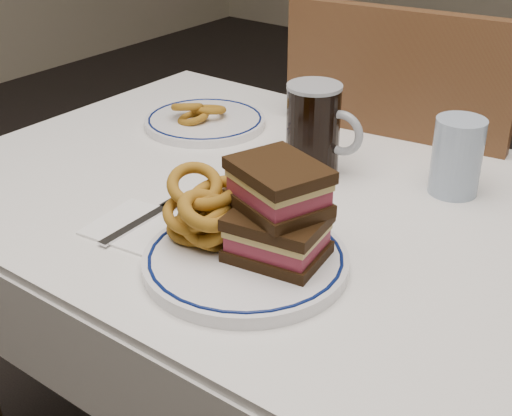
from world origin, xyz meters
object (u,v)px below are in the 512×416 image
Objects in this scene: chair_far at (402,198)px; beer_mug at (315,128)px; main_plate at (246,260)px; reuben_sandwich at (278,211)px; far_plate at (205,121)px.

chair_far is 0.47m from beer_mug.
beer_mug is at bearing -92.05° from chair_far.
reuben_sandwich is (0.03, 0.03, 0.08)m from main_plate.
beer_mug reaches higher than main_plate.
beer_mug is (-0.01, -0.37, 0.29)m from chair_far.
beer_mug is at bearing 114.14° from reuben_sandwich.
reuben_sandwich is 0.33m from beer_mug.
reuben_sandwich is 0.64× the size of far_plate.
far_plate is (-0.31, 0.05, -0.07)m from beer_mug.
beer_mug is at bearing -9.48° from far_plate.
reuben_sandwich is 0.99× the size of beer_mug.
far_plate is at bearing -134.93° from chair_far.
chair_far is 6.23× the size of reuben_sandwich.
main_plate is 0.56m from far_plate.
beer_mug reaches higher than far_plate.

